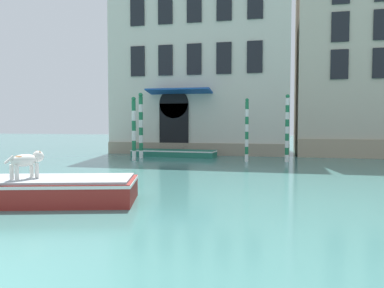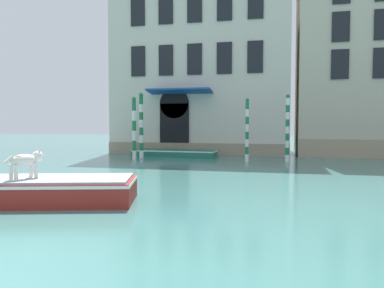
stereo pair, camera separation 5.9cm
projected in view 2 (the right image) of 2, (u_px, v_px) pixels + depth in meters
palazzo_left at (203, 64)px, 27.65m from camera, size 12.38×7.40×13.04m
boat_foreground at (18, 190)px, 10.15m from camera, size 6.54×3.50×0.68m
dog_on_deck at (26, 160)px, 9.97m from camera, size 0.58×1.07×0.75m
boat_moored_near_palazzo at (174, 153)px, 23.90m from camera, size 5.49×1.72×0.44m
mooring_pole_0 at (247, 130)px, 20.71m from camera, size 0.20×0.20×3.52m
mooring_pole_1 at (287, 128)px, 20.62m from camera, size 0.22×0.22×3.73m
mooring_pole_4 at (134, 128)px, 21.39m from camera, size 0.24×0.24×3.64m
mooring_pole_5 at (141, 125)px, 22.82m from camera, size 0.26×0.26×3.99m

